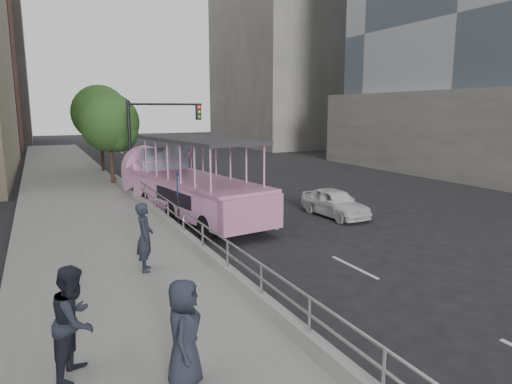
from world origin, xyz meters
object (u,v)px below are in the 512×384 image
Objects in this scene: pedestrian_near at (145,237)px; traffic_signal at (152,132)px; duck_boat at (185,186)px; car at (335,203)px; pedestrian_far at (184,333)px; parking_sign at (178,198)px; pedestrian_mid at (74,321)px; street_tree_near at (112,125)px; street_tree_far at (102,115)px.

pedestrian_near is 13.46m from traffic_signal.
duck_boat is 2.10× the size of traffic_signal.
car is 0.71× the size of traffic_signal.
parking_sign is at bearing 9.86° from pedestrian_far.
traffic_signal reaches higher than pedestrian_mid.
traffic_signal reaches higher than parking_sign.
pedestrian_far is at bearing -100.08° from pedestrian_mid.
pedestrian_near is 0.34× the size of street_tree_near.
street_tree_near reaches higher than pedestrian_near.
street_tree_near is 0.89× the size of street_tree_far.
duck_boat is 5.68× the size of pedestrian_near.
pedestrian_near is (-9.29, -4.19, 0.63)m from car.
duck_boat is at bearing 0.74° from pedestrian_mid.
parking_sign is 9.77m from traffic_signal.
duck_boat is 13.64m from pedestrian_far.
pedestrian_near is 1.01× the size of pedestrian_mid.
street_tree_far reaches higher than car.
pedestrian_mid is 0.33× the size of street_tree_near.
pedestrian_mid is 0.75× the size of parking_sign.
pedestrian_far is 0.71× the size of parking_sign.
parking_sign is at bearing -89.68° from street_tree_far.
pedestrian_mid is 27.32m from street_tree_far.
traffic_signal is (3.80, 18.54, 2.30)m from pedestrian_far.
pedestrian_near reaches higher than pedestrian_far.
traffic_signal is at bearing 91.75° from duck_boat.
parking_sign reaches higher than car.
duck_boat is 1.69× the size of street_tree_far.
street_tree_near is at bearing 15.35° from pedestrian_mid.
duck_boat is at bearing -88.25° from traffic_signal.
parking_sign is (-1.46, -4.00, 0.30)m from duck_boat.
street_tree_near reaches higher than pedestrian_mid.
duck_boat is 9.44m from street_tree_near.
traffic_signal is 9.57m from street_tree_far.
duck_boat is at bearing 8.45° from pedestrian_far.
duck_boat is at bearing -10.87° from pedestrian_near.
car is 10.21m from pedestrian_near.
pedestrian_mid is 8.92m from parking_sign.
street_tree_near is (3.75, 20.86, 2.56)m from pedestrian_mid.
car is at bearing -28.36° from duck_boat.
parking_sign reaches higher than pedestrian_far.
pedestrian_mid is 21.35m from street_tree_near.
parking_sign is at bearing -110.05° from duck_boat.
duck_boat is 4.27m from parking_sign.
pedestrian_far is 0.28× the size of street_tree_far.
traffic_signal is at bearing 122.18° from car.
traffic_signal is at bearing 13.78° from pedestrian_far.
street_tree_far is (2.41, 27.97, 3.11)m from pedestrian_far.
pedestrian_near is 0.30× the size of street_tree_far.
street_tree_far is (1.82, 22.31, 3.05)m from pedestrian_near.
parking_sign is at bearing -88.65° from street_tree_near.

